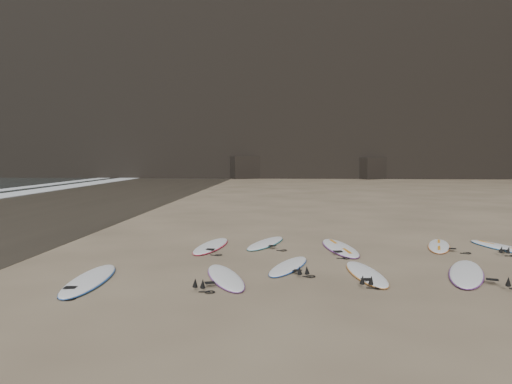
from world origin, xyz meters
TOP-DOWN VIEW (x-y plane):
  - ground at (0.00, 0.00)m, footprint 240.00×240.00m
  - wet_sand at (-13.00, 10.00)m, footprint 12.00×200.00m
  - surfboard_0 at (-4.61, -1.14)m, footprint 0.83×2.77m
  - surfboard_1 at (-1.92, -0.71)m, footprint 1.31×2.44m
  - surfboard_2 at (-0.63, 0.42)m, footprint 1.17×2.26m
  - surfboard_3 at (1.00, -0.20)m, footprint 0.89×2.44m
  - surfboard_4 at (3.12, -0.04)m, footprint 1.52×2.81m
  - surfboard_5 at (-2.77, 2.77)m, footprint 0.95×2.63m
  - surfboard_6 at (-1.29, 3.32)m, footprint 1.29×2.45m
  - surfboard_7 at (0.74, 2.72)m, footprint 1.12×2.84m
  - surfboard_8 at (3.50, 3.23)m, footprint 1.15×2.33m
  - surfboard_9 at (5.15, 3.09)m, footprint 1.35×2.46m

SIDE VIEW (x-z plane):
  - ground at x=0.00m, z-range 0.00..0.00m
  - wet_sand at x=-13.00m, z-range 0.00..0.01m
  - surfboard_2 at x=-0.63m, z-range 0.00..0.08m
  - surfboard_8 at x=3.50m, z-range 0.00..0.08m
  - surfboard_1 at x=-1.92m, z-range 0.00..0.09m
  - surfboard_3 at x=1.00m, z-range 0.00..0.09m
  - surfboard_6 at x=-1.29m, z-range 0.00..0.09m
  - surfboard_9 at x=5.15m, z-range 0.00..0.09m
  - surfboard_5 at x=-2.77m, z-range 0.00..0.09m
  - surfboard_0 at x=-4.61m, z-range 0.00..0.10m
  - surfboard_4 at x=3.12m, z-range 0.00..0.10m
  - surfboard_7 at x=0.74m, z-range 0.00..0.10m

